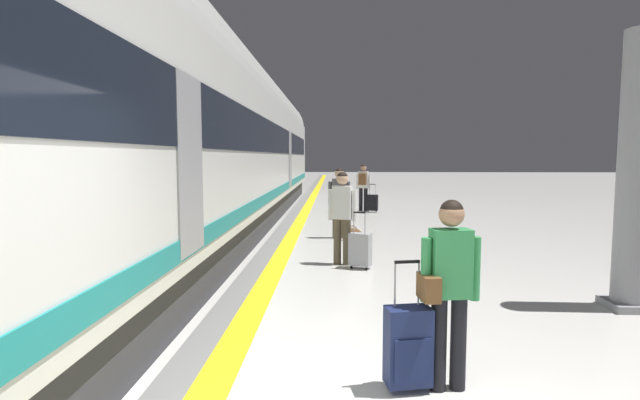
# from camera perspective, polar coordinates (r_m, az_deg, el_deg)

# --- Properties ---
(safety_line_strip) EXTENTS (0.36, 80.00, 0.01)m
(safety_line_strip) POSITION_cam_1_polar(r_m,az_deg,el_deg) (12.79, -3.09, -3.82)
(safety_line_strip) COLOR yellow
(safety_line_strip) RESTS_ON ground
(tactile_edge_band) EXTENTS (0.53, 80.00, 0.01)m
(tactile_edge_band) POSITION_cam_1_polar(r_m,az_deg,el_deg) (12.81, -4.36, -3.81)
(tactile_edge_band) COLOR slate
(tactile_edge_band) RESTS_ON ground
(high_speed_train) EXTENTS (2.94, 35.20, 4.97)m
(high_speed_train) POSITION_cam_1_polar(r_m,az_deg,el_deg) (11.22, -14.38, 7.59)
(high_speed_train) COLOR #38383D
(high_speed_train) RESTS_ON ground
(traveller_foreground) EXTENTS (0.53, 0.31, 1.64)m
(traveller_foreground) POSITION_cam_1_polar(r_m,az_deg,el_deg) (4.25, 14.97, -9.29)
(traveller_foreground) COLOR black
(traveller_foreground) RESTS_ON ground
(rolling_suitcase_foreground) EXTENTS (0.41, 0.30, 1.12)m
(rolling_suitcase_foreground) POSITION_cam_1_polar(r_m,az_deg,el_deg) (4.33, 10.40, -16.67)
(rolling_suitcase_foreground) COLOR #19234C
(rolling_suitcase_foreground) RESTS_ON ground
(passenger_near) EXTENTS (0.52, 0.29, 1.72)m
(passenger_near) POSITION_cam_1_polar(r_m,az_deg,el_deg) (8.86, 2.65, -1.32)
(passenger_near) COLOR brown
(passenger_near) RESTS_ON ground
(suitcase_near) EXTENTS (0.44, 0.35, 1.03)m
(suitcase_near) POSITION_cam_1_polar(r_m,az_deg,el_deg) (8.65, 4.80, -5.84)
(suitcase_near) COLOR #9E9EA3
(suitcase_near) RESTS_ON ground
(passenger_mid) EXTENTS (0.54, 0.22, 1.72)m
(passenger_mid) POSITION_cam_1_polar(r_m,az_deg,el_deg) (11.75, 2.29, 0.29)
(passenger_mid) COLOR brown
(passenger_mid) RESTS_ON ground
(duffel_bag_mid) EXTENTS (0.44, 0.26, 0.36)m
(duffel_bag_mid) POSITION_cam_1_polar(r_m,az_deg,el_deg) (11.55, 3.88, -4.05)
(duffel_bag_mid) COLOR brown
(duffel_bag_mid) RESTS_ON ground
(passenger_far) EXTENTS (0.52, 0.39, 1.72)m
(passenger_far) POSITION_cam_1_polar(r_m,az_deg,el_deg) (17.64, 5.14, 1.97)
(passenger_far) COLOR black
(passenger_far) RESTS_ON ground
(suitcase_far) EXTENTS (0.42, 0.31, 1.02)m
(suitcase_far) POSITION_cam_1_polar(r_m,az_deg,el_deg) (17.44, 6.25, -0.31)
(suitcase_far) COLOR black
(suitcase_far) RESTS_ON ground
(platform_pillar) EXTENTS (0.56, 0.56, 3.60)m
(platform_pillar) POSITION_cam_1_polar(r_m,az_deg,el_deg) (7.42, 33.32, 2.20)
(platform_pillar) COLOR gray
(platform_pillar) RESTS_ON ground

